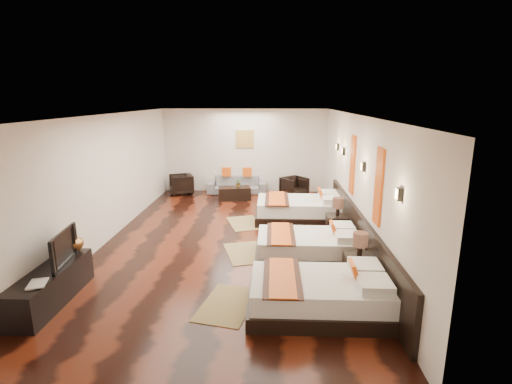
{
  "coord_description": "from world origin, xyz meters",
  "views": [
    {
      "loc": [
        0.96,
        -8.28,
        3.15
      ],
      "look_at": [
        0.59,
        0.09,
        1.1
      ],
      "focal_mm": 27.11,
      "sensor_mm": 36.0,
      "label": 1
    }
  ],
  "objects_px": {
    "tv_console": "(51,286)",
    "armchair_left": "(181,184)",
    "bed_far": "(301,209)",
    "sofa": "(237,185)",
    "tv": "(58,248)",
    "nightstand_b": "(337,224)",
    "armchair_right": "(294,187)",
    "nightstand_a": "(359,267)",
    "table_plant": "(239,183)",
    "figurine": "(72,241)",
    "book": "(28,285)",
    "bed_near": "(321,294)",
    "bed_mid": "(309,246)",
    "coffee_table": "(234,193)"
  },
  "relations": [
    {
      "from": "bed_mid",
      "to": "tv_console",
      "type": "height_order",
      "value": "bed_mid"
    },
    {
      "from": "bed_far",
      "to": "tv_console",
      "type": "relative_size",
      "value": 1.27
    },
    {
      "from": "nightstand_b",
      "to": "figurine",
      "type": "bearing_deg",
      "value": -154.19
    },
    {
      "from": "figurine",
      "to": "armchair_right",
      "type": "height_order",
      "value": "figurine"
    },
    {
      "from": "bed_far",
      "to": "figurine",
      "type": "relative_size",
      "value": 5.96
    },
    {
      "from": "bed_mid",
      "to": "armchair_right",
      "type": "height_order",
      "value": "bed_mid"
    },
    {
      "from": "nightstand_a",
      "to": "table_plant",
      "type": "height_order",
      "value": "nightstand_a"
    },
    {
      "from": "bed_far",
      "to": "coffee_table",
      "type": "bearing_deg",
      "value": 133.29
    },
    {
      "from": "bed_far",
      "to": "armchair_left",
      "type": "height_order",
      "value": "bed_far"
    },
    {
      "from": "tv",
      "to": "table_plant",
      "type": "distance_m",
      "value": 6.69
    },
    {
      "from": "bed_mid",
      "to": "nightstand_b",
      "type": "bearing_deg",
      "value": 59.33
    },
    {
      "from": "nightstand_a",
      "to": "table_plant",
      "type": "relative_size",
      "value": 3.55
    },
    {
      "from": "bed_far",
      "to": "armchair_right",
      "type": "xyz_separation_m",
      "value": [
        -0.04,
        2.49,
        0.03
      ]
    },
    {
      "from": "bed_mid",
      "to": "sofa",
      "type": "height_order",
      "value": "bed_mid"
    },
    {
      "from": "nightstand_a",
      "to": "armchair_right",
      "type": "distance_m",
      "value": 6.12
    },
    {
      "from": "bed_far",
      "to": "tv",
      "type": "bearing_deg",
      "value": -134.88
    },
    {
      "from": "tv",
      "to": "sofa",
      "type": "relative_size",
      "value": 0.49
    },
    {
      "from": "tv",
      "to": "figurine",
      "type": "relative_size",
      "value": 2.48
    },
    {
      "from": "bed_near",
      "to": "sofa",
      "type": "distance_m",
      "value": 7.67
    },
    {
      "from": "figurine",
      "to": "bed_near",
      "type": "bearing_deg",
      "value": -11.03
    },
    {
      "from": "bed_far",
      "to": "tv_console",
      "type": "xyz_separation_m",
      "value": [
        -4.2,
        -4.4,
        -0.02
      ]
    },
    {
      "from": "armchair_right",
      "to": "tv",
      "type": "bearing_deg",
      "value": -160.01
    },
    {
      "from": "nightstand_b",
      "to": "armchair_left",
      "type": "relative_size",
      "value": 1.29
    },
    {
      "from": "armchair_right",
      "to": "table_plant",
      "type": "bearing_deg",
      "value": 154.14
    },
    {
      "from": "tv",
      "to": "armchair_right",
      "type": "bearing_deg",
      "value": -38.58
    },
    {
      "from": "armchair_left",
      "to": "table_plant",
      "type": "bearing_deg",
      "value": 51.39
    },
    {
      "from": "bed_far",
      "to": "sofa",
      "type": "bearing_deg",
      "value": 123.52
    },
    {
      "from": "figurine",
      "to": "book",
      "type": "bearing_deg",
      "value": -90.0
    },
    {
      "from": "tv",
      "to": "armchair_right",
      "type": "height_order",
      "value": "tv"
    },
    {
      "from": "nightstand_b",
      "to": "sofa",
      "type": "height_order",
      "value": "nightstand_b"
    },
    {
      "from": "armchair_left",
      "to": "coffee_table",
      "type": "relative_size",
      "value": 0.73
    },
    {
      "from": "tv_console",
      "to": "armchair_left",
      "type": "bearing_deg",
      "value": 86.76
    },
    {
      "from": "bed_near",
      "to": "figurine",
      "type": "xyz_separation_m",
      "value": [
        -4.2,
        0.82,
        0.46
      ]
    },
    {
      "from": "nightstand_b",
      "to": "bed_near",
      "type": "bearing_deg",
      "value": -103.12
    },
    {
      "from": "bed_near",
      "to": "book",
      "type": "height_order",
      "value": "bed_near"
    },
    {
      "from": "nightstand_b",
      "to": "sofa",
      "type": "bearing_deg",
      "value": 122.65
    },
    {
      "from": "tv",
      "to": "coffee_table",
      "type": "xyz_separation_m",
      "value": [
        2.2,
        6.24,
        -0.62
      ]
    },
    {
      "from": "nightstand_b",
      "to": "armchair_right",
      "type": "bearing_deg",
      "value": 101.81
    },
    {
      "from": "book",
      "to": "sofa",
      "type": "distance_m",
      "value": 8.19
    },
    {
      "from": "tv",
      "to": "bed_far",
      "type": "bearing_deg",
      "value": -51.75
    },
    {
      "from": "book",
      "to": "sofa",
      "type": "height_order",
      "value": "book"
    },
    {
      "from": "bed_far",
      "to": "nightstand_a",
      "type": "relative_size",
      "value": 2.43
    },
    {
      "from": "armchair_left",
      "to": "table_plant",
      "type": "height_order",
      "value": "armchair_left"
    },
    {
      "from": "coffee_table",
      "to": "table_plant",
      "type": "relative_size",
      "value": 3.75
    },
    {
      "from": "tv",
      "to": "sofa",
      "type": "height_order",
      "value": "tv"
    },
    {
      "from": "tv",
      "to": "figurine",
      "type": "height_order",
      "value": "tv"
    },
    {
      "from": "nightstand_b",
      "to": "armchair_right",
      "type": "xyz_separation_m",
      "value": [
        -0.78,
        3.75,
        -0.0
      ]
    },
    {
      "from": "coffee_table",
      "to": "book",
      "type": "bearing_deg",
      "value": -107.81
    },
    {
      "from": "bed_mid",
      "to": "book",
      "type": "distance_m",
      "value": 4.84
    },
    {
      "from": "bed_near",
      "to": "nightstand_a",
      "type": "xyz_separation_m",
      "value": [
        0.75,
        0.89,
        0.05
      ]
    }
  ]
}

